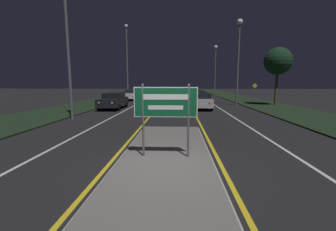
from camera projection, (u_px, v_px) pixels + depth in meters
ground_plane at (165, 166)px, 6.43m from camera, size 160.00×160.00×0.00m
median_island at (166, 158)px, 7.01m from camera, size 2.90×9.62×0.10m
verge_left at (95, 102)px, 26.64m from camera, size 5.00×100.00×0.08m
verge_right at (258, 103)px, 25.74m from camera, size 5.00×100.00×0.08m
centre_line_yellow_left at (164, 100)px, 31.21m from camera, size 0.12×70.00×0.01m
centre_line_yellow_right at (188, 100)px, 31.06m from camera, size 0.12×70.00×0.01m
lane_line_white_left at (146, 100)px, 31.33m from camera, size 0.12×70.00×0.01m
lane_line_white_right at (206, 100)px, 30.94m from camera, size 0.12×70.00×0.01m
edge_line_white_left at (125, 100)px, 31.48m from camera, size 0.10×70.00×0.01m
edge_line_white_right at (228, 100)px, 30.79m from camera, size 0.10×70.00×0.01m
highway_sign at (166, 106)px, 6.77m from camera, size 1.92×0.07×2.25m
streetlight_left_near at (66, 21)px, 13.74m from camera, size 0.63×0.63×8.54m
streetlight_left_far at (127, 55)px, 29.71m from camera, size 0.46×0.46×9.87m
streetlight_right_near at (239, 46)px, 23.00m from camera, size 0.60×0.60×8.74m
streetlight_right_far at (215, 62)px, 37.83m from camera, size 0.59×0.59×8.53m
car_receding_0 at (200, 101)px, 20.25m from camera, size 1.92×4.46×1.45m
car_receding_1 at (198, 95)px, 29.32m from camera, size 1.93×4.38×1.33m
car_approaching_0 at (113, 101)px, 20.43m from camera, size 1.91×4.51×1.43m
car_approaching_1 at (132, 94)px, 30.26m from camera, size 2.00×4.21×1.46m
car_approaching_2 at (163, 92)px, 39.69m from camera, size 1.86×4.33×1.50m
warning_sign at (254, 91)px, 26.36m from camera, size 0.60×0.06×2.21m
roadside_palm_right at (278, 61)px, 22.32m from camera, size 2.70×2.70×5.76m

